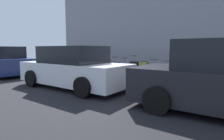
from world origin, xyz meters
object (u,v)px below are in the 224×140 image
(suitcase_red_11, at_px, (90,69))
(bollard_post, at_px, (66,64))
(suitcase_navy_1, at_px, (197,78))
(parked_car_white_1, at_px, (73,68))
(suitcase_navy_8, at_px, (115,69))
(fire_hydrant, at_px, (76,65))
(suitcase_black_6, at_px, (134,70))
(suitcase_silver_10, at_px, (99,69))
(suitcase_teal_7, at_px, (125,71))
(suitcase_maroon_9, at_px, (107,68))
(suitcase_olive_5, at_px, (143,71))
(parked_car_navy_2, at_px, (2,62))
(suitcase_maroon_2, at_px, (181,74))
(suitcase_teal_0, at_px, (214,79))
(suitcase_red_4, at_px, (154,73))
(suitcase_silver_3, at_px, (167,75))

(suitcase_red_11, xyz_separation_m, bollard_post, (1.65, 0.16, 0.19))
(suitcase_navy_1, height_order, parked_car_white_1, parked_car_white_1)
(suitcase_navy_8, bearing_deg, fire_hydrant, -1.01)
(suitcase_black_6, bearing_deg, suitcase_silver_10, -1.58)
(suitcase_navy_1, distance_m, bollard_post, 6.91)
(suitcase_teal_7, distance_m, suitcase_maroon_9, 1.06)
(suitcase_olive_5, relative_size, parked_car_navy_2, 0.18)
(suitcase_navy_1, distance_m, fire_hydrant, 6.29)
(suitcase_red_11, bearing_deg, suitcase_maroon_2, 179.80)
(parked_car_white_1, distance_m, parked_car_navy_2, 5.73)
(suitcase_maroon_9, bearing_deg, suitcase_teal_0, 179.04)
(suitcase_navy_1, distance_m, suitcase_navy_8, 3.58)
(suitcase_red_4, height_order, suitcase_olive_5, suitcase_red_4)
(suitcase_olive_5, distance_m, bollard_post, 4.76)
(suitcase_red_4, distance_m, bollard_post, 5.27)
(suitcase_navy_1, height_order, bollard_post, bollard_post)
(fire_hydrant, bearing_deg, parked_car_navy_2, 35.26)
(suitcase_teal_0, xyz_separation_m, suitcase_navy_8, (4.13, 0.03, 0.08))
(suitcase_maroon_2, bearing_deg, suitcase_teal_7, 0.30)
(suitcase_silver_10, relative_size, bollard_post, 0.91)
(suitcase_maroon_9, bearing_deg, suitcase_silver_3, 178.30)
(parked_car_white_1, height_order, parked_car_navy_2, parked_car_navy_2)
(suitcase_navy_8, distance_m, fire_hydrant, 2.71)
(suitcase_black_6, xyz_separation_m, suitcase_maroon_9, (1.52, -0.04, -0.01))
(suitcase_maroon_2, relative_size, suitcase_red_11, 1.22)
(bollard_post, bearing_deg, suitcase_teal_0, -178.98)
(parked_car_white_1, xyz_separation_m, parked_car_navy_2, (5.73, 0.00, 0.01))
(suitcase_teal_7, distance_m, parked_car_white_1, 2.52)
(suitcase_navy_8, bearing_deg, suitcase_teal_7, -176.64)
(suitcase_red_4, bearing_deg, suitcase_teal_0, -179.05)
(bollard_post, distance_m, parked_car_navy_2, 3.53)
(parked_car_navy_2, bearing_deg, suitcase_navy_1, -165.89)
(suitcase_navy_8, relative_size, suitcase_red_11, 1.15)
(suitcase_teal_0, distance_m, suitcase_olive_5, 2.70)
(suitcase_black_6, distance_m, bollard_post, 4.30)
(suitcase_maroon_2, height_order, suitcase_black_6, suitcase_black_6)
(suitcase_navy_8, bearing_deg, parked_car_white_1, 81.87)
(suitcase_navy_8, xyz_separation_m, suitcase_maroon_9, (0.55, -0.11, 0.02))
(suitcase_maroon_2, bearing_deg, parked_car_navy_2, 14.62)
(suitcase_teal_0, bearing_deg, fire_hydrant, -0.15)
(suitcase_maroon_2, bearing_deg, suitcase_teal_0, 179.34)
(fire_hydrant, bearing_deg, suitcase_navy_1, -179.54)
(parked_car_white_1, bearing_deg, suitcase_red_4, -134.44)
(suitcase_navy_1, distance_m, suitcase_silver_10, 4.68)
(suitcase_red_4, xyz_separation_m, parked_car_navy_2, (8.00, 2.32, 0.25))
(suitcase_red_11, bearing_deg, suitcase_silver_3, 179.44)
(suitcase_olive_5, bearing_deg, suitcase_maroon_2, 179.32)
(suitcase_black_6, xyz_separation_m, suitcase_red_11, (2.65, 0.01, -0.12))
(suitcase_navy_1, distance_m, suitcase_teal_7, 3.07)
(parked_car_navy_2, bearing_deg, suitcase_silver_3, -164.63)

